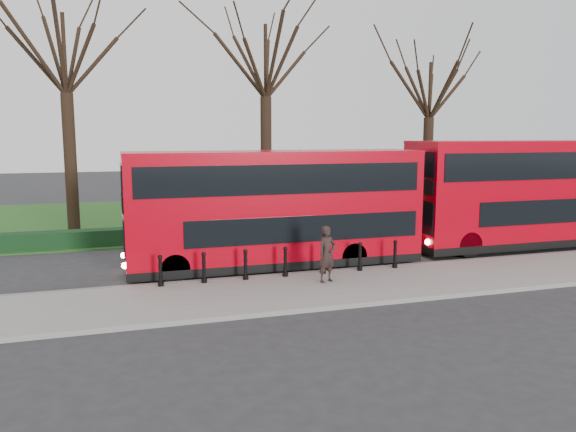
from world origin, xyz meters
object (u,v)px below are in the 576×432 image
object	(u,v)px
bollard_row	(285,262)
bus_lead	(276,210)
bus_rear	(535,194)
pedestrian	(327,254)

from	to	relation	value
bollard_row	bus_lead	bearing A→B (deg)	83.47
bus_rear	pedestrian	xyz separation A→B (m)	(-11.47, -3.54, -1.31)
bus_lead	pedestrian	distance (m)	3.41
bollard_row	bus_rear	distance (m)	12.95
pedestrian	bus_lead	bearing A→B (deg)	85.34
bollard_row	bus_lead	size ratio (longest dim) A/B	0.78
bollard_row	pedestrian	world-z (taller)	pedestrian
pedestrian	bus_rear	bearing A→B (deg)	-3.79
bus_lead	pedestrian	size ratio (longest dim) A/B	5.85
bus_rear	pedestrian	size ratio (longest dim) A/B	6.29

